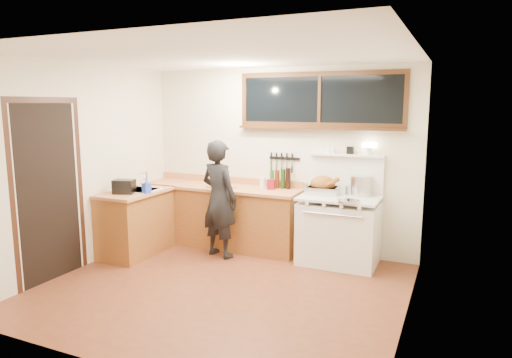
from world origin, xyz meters
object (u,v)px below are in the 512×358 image
at_px(man, 219,199).
at_px(cutting_board, 221,184).
at_px(vintage_stove, 339,229).
at_px(roast_turkey, 323,186).

height_order(man, cutting_board, man).
relative_size(vintage_stove, man, 0.98).
height_order(vintage_stove, man, man).
relative_size(cutting_board, roast_turkey, 0.94).
bearing_deg(roast_turkey, man, -160.68).
relative_size(man, cutting_board, 3.64).
xyz_separation_m(man, roast_turkey, (1.32, 0.46, 0.19)).
bearing_deg(roast_turkey, cutting_board, -174.99).
distance_m(vintage_stove, man, 1.66).
bearing_deg(cutting_board, vintage_stove, 2.10).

